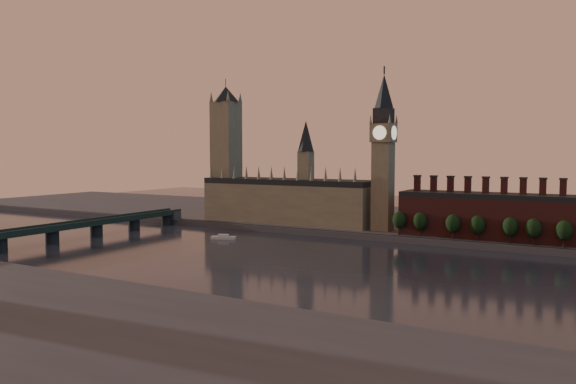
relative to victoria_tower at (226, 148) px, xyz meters
The scene contains 15 objects.
ground 176.40m from the victoria_tower, 43.78° to the right, with size 900.00×900.00×0.00m, color black.
north_bank 147.08m from the victoria_tower, 27.72° to the left, with size 900.00×182.00×4.00m.
palace_of_westminster 67.03m from the victoria_tower, ahead, with size 130.00×30.30×74.00m.
victoria_tower is the anchor object (origin of this frame).
big_ben 130.12m from the victoria_tower, ahead, with size 15.00×15.00×107.00m.
chimney_block 204.27m from the victoria_tower, ahead, with size 110.00×25.00×37.00m.
embankment_tree_0 154.78m from the victoria_tower, ahead, with size 8.60×8.60×14.88m.
embankment_tree_1 167.24m from the victoria_tower, ahead, with size 8.60×8.60×14.88m.
embankment_tree_2 186.45m from the victoria_tower, ahead, with size 8.60×8.60×14.88m.
embankment_tree_3 199.86m from the victoria_tower, ahead, with size 8.60×8.60×14.88m.
embankment_tree_4 217.10m from the victoria_tower, ahead, with size 8.60×8.60×14.88m.
embankment_tree_5 228.87m from the victoria_tower, ahead, with size 8.60×8.60×14.88m.
embankment_tree_6 243.93m from the victoria_tower, ahead, with size 8.60×8.60×14.88m.
westminster_bridge 133.21m from the victoria_tower, 106.56° to the right, with size 14.00×200.00×11.55m.
river_boat 99.97m from the victoria_tower, 55.48° to the right, with size 16.31×10.14×3.15m.
Camera 1 is at (138.36, -239.85, 55.45)m, focal length 35.00 mm.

